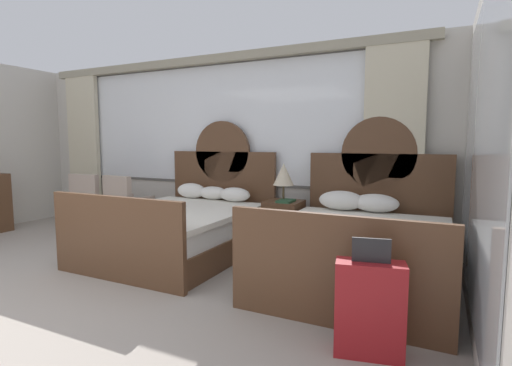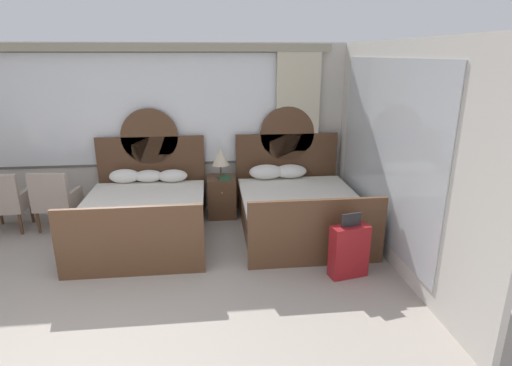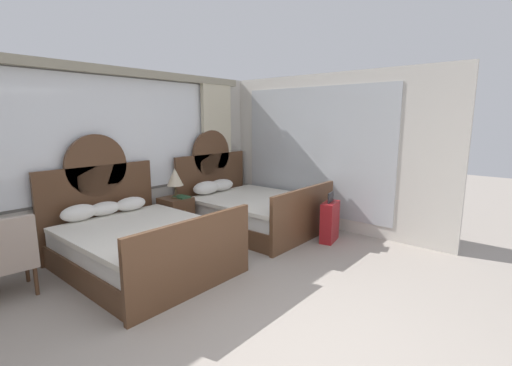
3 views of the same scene
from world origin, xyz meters
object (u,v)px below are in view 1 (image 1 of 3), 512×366
(nightstand_between_beds, at_px, (284,226))
(armchair_by_window_centre, at_px, (92,200))
(bed_near_mirror, at_px, (360,247))
(bed_near_window, at_px, (183,226))
(book_on_nightstand, at_px, (286,201))
(armchair_by_window_left, at_px, (126,203))
(suitcase_on_floor, at_px, (369,308))
(table_lamp_on_nightstand, at_px, (284,175))

(nightstand_between_beds, distance_m, armchair_by_window_centre, 3.19)
(bed_near_mirror, distance_m, nightstand_between_beds, 1.29)
(bed_near_window, xyz_separation_m, book_on_nightstand, (1.17, 0.58, 0.32))
(nightstand_between_beds, height_order, armchair_by_window_left, armchair_by_window_left)
(nightstand_between_beds, bearing_deg, armchair_by_window_centre, -175.13)
(armchair_by_window_centre, relative_size, suitcase_on_floor, 1.16)
(armchair_by_window_left, xyz_separation_m, armchair_by_window_centre, (-0.71, -0.00, 0.00))
(bed_near_mirror, height_order, table_lamp_on_nightstand, bed_near_mirror)
(book_on_nightstand, bearing_deg, bed_near_window, -153.49)
(nightstand_between_beds, distance_m, book_on_nightstand, 0.36)
(armchair_by_window_left, bearing_deg, nightstand_between_beds, 6.27)
(nightstand_between_beds, relative_size, table_lamp_on_nightstand, 1.34)
(armchair_by_window_left, bearing_deg, table_lamp_on_nightstand, 5.98)
(bed_near_mirror, distance_m, book_on_nightstand, 1.24)
(bed_near_mirror, relative_size, suitcase_on_floor, 2.73)
(book_on_nightstand, xyz_separation_m, armchair_by_window_centre, (-3.23, -0.18, -0.18))
(book_on_nightstand, relative_size, armchair_by_window_centre, 0.28)
(book_on_nightstand, height_order, armchair_by_window_left, armchair_by_window_left)
(bed_near_window, xyz_separation_m, armchair_by_window_left, (-1.35, 0.40, 0.14))
(armchair_by_window_left, bearing_deg, armchair_by_window_centre, -179.97)
(bed_near_mirror, bearing_deg, nightstand_between_beds, 148.66)
(table_lamp_on_nightstand, bearing_deg, nightstand_between_beds, 77.45)
(bed_near_window, relative_size, nightstand_between_beds, 3.31)
(armchair_by_window_left, relative_size, suitcase_on_floor, 1.16)
(armchair_by_window_left, height_order, armchair_by_window_centre, same)
(bed_near_mirror, bearing_deg, armchair_by_window_centre, 174.63)
(armchair_by_window_left, xyz_separation_m, suitcase_on_floor, (3.88, -1.80, -0.17))
(bed_near_mirror, xyz_separation_m, armchair_by_window_left, (-3.56, 0.40, 0.14))
(table_lamp_on_nightstand, relative_size, suitcase_on_floor, 0.61)
(table_lamp_on_nightstand, height_order, book_on_nightstand, table_lamp_on_nightstand)
(bed_near_mirror, height_order, nightstand_between_beds, bed_near_mirror)
(table_lamp_on_nightstand, bearing_deg, bed_near_window, -149.18)
(bed_near_window, height_order, armchair_by_window_left, bed_near_window)
(suitcase_on_floor, bearing_deg, bed_near_window, 151.22)
(suitcase_on_floor, bearing_deg, armchair_by_window_centre, 158.64)
(nightstand_between_beds, distance_m, table_lamp_on_nightstand, 0.67)
(bed_near_mirror, distance_m, armchair_by_window_centre, 4.30)
(table_lamp_on_nightstand, xyz_separation_m, suitcase_on_floor, (1.43, -2.06, -0.67))
(bed_near_window, bearing_deg, armchair_by_window_centre, 168.90)
(suitcase_on_floor, bearing_deg, book_on_nightstand, 124.61)
(bed_near_window, distance_m, armchair_by_window_left, 1.41)
(bed_near_window, bearing_deg, suitcase_on_floor, -28.78)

